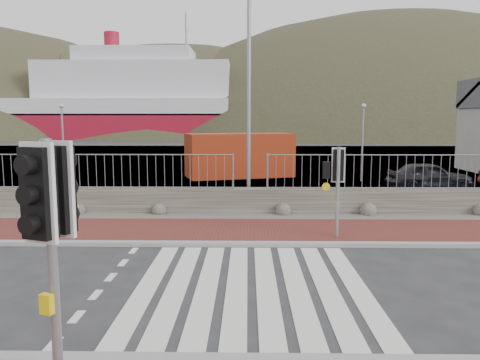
{
  "coord_description": "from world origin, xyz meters",
  "views": [
    {
      "loc": [
        -0.08,
        -9.04,
        3.37
      ],
      "look_at": [
        -0.29,
        3.0,
        1.77
      ],
      "focal_mm": 35.0,
      "sensor_mm": 36.0,
      "label": 1
    }
  ],
  "objects_px": {
    "traffic_signal_near": "(50,213)",
    "streetlight": "(252,83)",
    "ferry": "(98,106)",
    "car_a": "(429,176)",
    "shipping_container": "(239,155)",
    "traffic_signal_far": "(337,172)"
  },
  "relations": [
    {
      "from": "ferry",
      "to": "shipping_container",
      "type": "distance_m",
      "value": 55.72
    },
    {
      "from": "ferry",
      "to": "traffic_signal_far",
      "type": "bearing_deg",
      "value": -67.14
    },
    {
      "from": "traffic_signal_near",
      "to": "traffic_signal_far",
      "type": "bearing_deg",
      "value": 76.2
    },
    {
      "from": "traffic_signal_near",
      "to": "shipping_container",
      "type": "height_order",
      "value": "traffic_signal_near"
    },
    {
      "from": "traffic_signal_far",
      "to": "shipping_container",
      "type": "relative_size",
      "value": 0.43
    },
    {
      "from": "traffic_signal_far",
      "to": "streetlight",
      "type": "distance_m",
      "value": 5.56
    },
    {
      "from": "traffic_signal_near",
      "to": "streetlight",
      "type": "bearing_deg",
      "value": 97.0
    },
    {
      "from": "ferry",
      "to": "streetlight",
      "type": "bearing_deg",
      "value": -67.56
    },
    {
      "from": "traffic_signal_far",
      "to": "shipping_container",
      "type": "height_order",
      "value": "traffic_signal_far"
    },
    {
      "from": "traffic_signal_near",
      "to": "streetlight",
      "type": "xyz_separation_m",
      "value": [
        2.51,
        11.68,
        2.37
      ]
    },
    {
      "from": "traffic_signal_far",
      "to": "car_a",
      "type": "distance_m",
      "value": 11.13
    },
    {
      "from": "ferry",
      "to": "car_a",
      "type": "relative_size",
      "value": 12.99
    },
    {
      "from": "traffic_signal_far",
      "to": "traffic_signal_near",
      "type": "bearing_deg",
      "value": 65.35
    },
    {
      "from": "streetlight",
      "to": "ferry",
      "type": "bearing_deg",
      "value": 136.49
    },
    {
      "from": "traffic_signal_far",
      "to": "streetlight",
      "type": "xyz_separation_m",
      "value": [
        -2.3,
        4.26,
        2.74
      ]
    },
    {
      "from": "shipping_container",
      "to": "traffic_signal_near",
      "type": "bearing_deg",
      "value": -112.31
    },
    {
      "from": "traffic_signal_near",
      "to": "traffic_signal_far",
      "type": "height_order",
      "value": "traffic_signal_near"
    },
    {
      "from": "traffic_signal_near",
      "to": "traffic_signal_far",
      "type": "distance_m",
      "value": 8.85
    },
    {
      "from": "shipping_container",
      "to": "car_a",
      "type": "xyz_separation_m",
      "value": [
        9.06,
        -4.81,
        -0.59
      ]
    },
    {
      "from": "ferry",
      "to": "streetlight",
      "type": "relative_size",
      "value": 6.09
    },
    {
      "from": "car_a",
      "to": "streetlight",
      "type": "bearing_deg",
      "value": 118.84
    },
    {
      "from": "streetlight",
      "to": "car_a",
      "type": "xyz_separation_m",
      "value": [
        8.41,
        4.97,
        -3.97
      ]
    }
  ]
}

